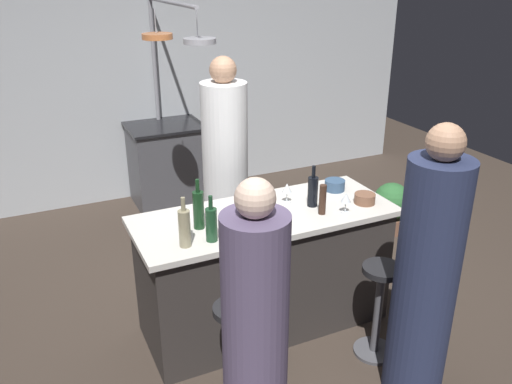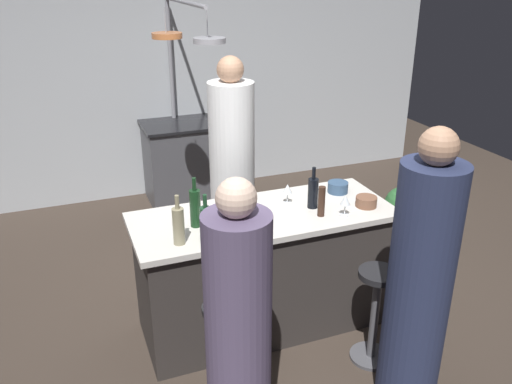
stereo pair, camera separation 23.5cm
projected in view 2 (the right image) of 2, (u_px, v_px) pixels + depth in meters
The scene contains 21 objects.
ground_plane at pixel (263, 322), 3.97m from camera, with size 9.00×9.00×0.00m, color #382D26.
back_wall at pixel (169, 78), 5.91m from camera, with size 6.40×0.16×2.60m, color #B2B7BC.
kitchen_island at pixel (264, 270), 3.79m from camera, with size 1.80×0.72×0.90m.
stove_range at pixel (182, 162), 5.90m from camera, with size 0.80×0.64×0.89m.
chef at pixel (232, 171), 4.53m from camera, with size 0.38×0.38×1.81m.
bar_stool_right at pixel (375, 312), 3.47m from camera, with size 0.28×0.28×0.68m.
guest_right at pixel (419, 284), 3.00m from camera, with size 0.36×0.36×1.72m.
bar_stool_left at pixel (226, 349), 3.13m from camera, with size 0.28×0.28×0.68m.
guest_left at pixel (238, 336), 2.68m from camera, with size 0.34×0.34×1.59m.
overhead_pot_rack at pixel (182, 58), 4.95m from camera, with size 0.61×1.50×2.17m.
potted_plant at pixel (403, 209), 5.12m from camera, with size 0.36×0.36×0.52m.
pepper_mill at pixel (321, 201), 3.55m from camera, with size 0.05×0.05×0.21m, color #382319.
wine_bottle_red at pixel (195, 207), 3.40m from camera, with size 0.07×0.07×0.33m.
wine_bottle_dark at pixel (313, 192), 3.67m from camera, with size 0.07×0.07×0.30m.
wine_bottle_green at pixel (206, 222), 3.24m from camera, with size 0.07×0.07×0.30m.
wine_bottle_white at pixel (178, 225), 3.18m from camera, with size 0.07×0.07×0.32m.
wine_glass_near_right_guest at pixel (345, 201), 3.55m from camera, with size 0.07×0.07×0.15m.
wine_glass_by_chef at pixel (287, 190), 3.73m from camera, with size 0.07×0.07×0.15m.
wine_glass_near_left_guest at pixel (233, 216), 3.34m from camera, with size 0.07×0.07×0.15m.
mixing_bowl_wooden at pixel (366, 202), 3.72m from camera, with size 0.15×0.15×0.07m, color brown.
mixing_bowl_blue at pixel (338, 187), 3.95m from camera, with size 0.15×0.15×0.08m, color #334C6B.
Camera 2 is at (-1.23, -3.03, 2.45)m, focal length 37.36 mm.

